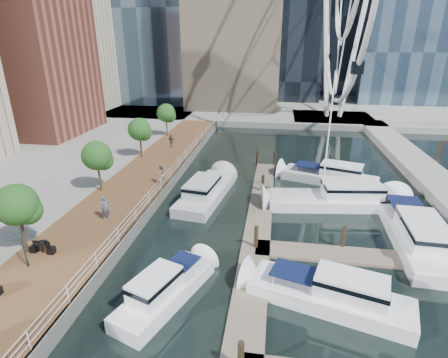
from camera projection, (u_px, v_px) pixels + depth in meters
ground at (185, 331)px, 17.51m from camera, size 520.00×520.00×0.00m
boardwalk at (131, 193)px, 32.39m from camera, size 6.00×60.00×1.00m
seawall at (163, 195)px, 31.97m from camera, size 0.25×60.00×1.00m
land_far at (266, 86)px, 111.21m from camera, size 200.00×114.00×1.00m
breakwater at (444, 190)px, 32.95m from camera, size 4.00×60.00×1.00m
pier at (332, 119)px, 63.24m from camera, size 14.00×12.00×1.00m
railing at (161, 184)px, 31.61m from camera, size 0.10×60.00×1.05m
floating_docks at (326, 234)px, 25.40m from camera, size 16.00×34.00×2.60m
street_trees at (97, 156)px, 30.42m from camera, size 2.60×42.60×4.60m
yacht_foreground at (328, 304)px, 19.31m from camera, size 9.90×5.16×2.15m
pedestrian_near at (106, 208)px, 26.18m from camera, size 0.81×0.80×1.88m
pedestrian_mid at (161, 174)px, 32.74m from camera, size 1.17×1.20×1.95m
pedestrian_far at (171, 141)px, 44.27m from camera, size 1.05×0.63×1.67m
moored_yachts at (327, 215)px, 29.30m from camera, size 20.83×31.37×11.50m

